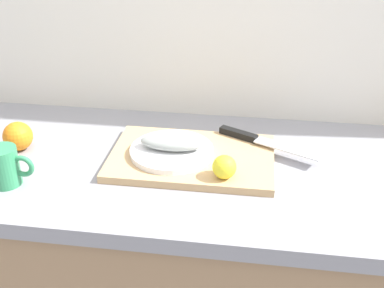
# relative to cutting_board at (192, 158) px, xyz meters

# --- Properties ---
(cutting_board) EXTENTS (0.42, 0.27, 0.02)m
(cutting_board) POSITION_rel_cutting_board_xyz_m (0.00, 0.00, 0.00)
(cutting_board) COLOR tan
(cutting_board) RESTS_ON kitchen_counter
(white_plate) EXTENTS (0.21, 0.21, 0.01)m
(white_plate) POSITION_rel_cutting_board_xyz_m (-0.05, -0.00, 0.02)
(white_plate) COLOR white
(white_plate) RESTS_ON cutting_board
(fish_fillet) EXTENTS (0.16, 0.07, 0.04)m
(fish_fillet) POSITION_rel_cutting_board_xyz_m (-0.05, -0.00, 0.04)
(fish_fillet) COLOR #999E99
(fish_fillet) RESTS_ON white_plate
(chef_knife) EXTENTS (0.27, 0.15, 0.02)m
(chef_knife) POSITION_rel_cutting_board_xyz_m (0.16, 0.09, 0.02)
(chef_knife) COLOR silver
(chef_knife) RESTS_ON cutting_board
(lemon_0) EXTENTS (0.06, 0.06, 0.06)m
(lemon_0) POSITION_rel_cutting_board_xyz_m (0.09, -0.10, 0.04)
(lemon_0) COLOR yellow
(lemon_0) RESTS_ON cutting_board
(coffee_mug_0) EXTENTS (0.11, 0.07, 0.09)m
(coffee_mug_0) POSITION_rel_cutting_board_xyz_m (-0.42, -0.17, 0.04)
(coffee_mug_0) COLOR #338C59
(coffee_mug_0) RESTS_ON kitchen_counter
(orange_0) EXTENTS (0.08, 0.08, 0.08)m
(orange_0) POSITION_rel_cutting_board_xyz_m (-0.47, -0.00, 0.03)
(orange_0) COLOR orange
(orange_0) RESTS_ON kitchen_counter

